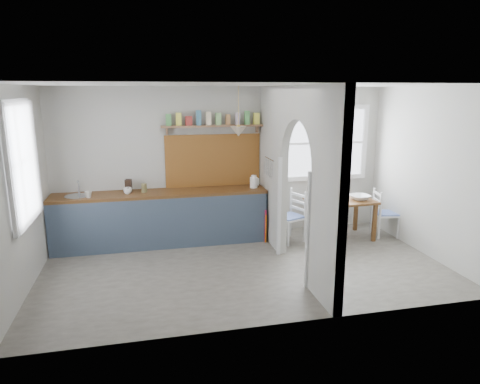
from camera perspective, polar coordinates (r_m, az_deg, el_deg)
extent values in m
cube|color=slate|center=(6.36, 0.74, -10.04)|extent=(5.80, 3.20, 0.01)
cube|color=beige|center=(5.84, 0.82, 14.10)|extent=(5.80, 3.20, 0.01)
cube|color=beige|center=(7.50, -2.08, 3.94)|extent=(5.80, 0.01, 2.60)
cube|color=beige|center=(4.47, 5.58, -2.58)|extent=(5.80, 0.01, 2.60)
cube|color=beige|center=(6.00, -27.23, 0.10)|extent=(0.01, 3.20, 2.60)
cube|color=beige|center=(7.20, 23.85, 2.42)|extent=(0.01, 3.20, 2.60)
cube|color=beige|center=(5.08, 11.69, -0.86)|extent=(0.12, 0.80, 2.60)
cube|color=beige|center=(7.09, 4.40, 3.37)|extent=(0.12, 1.20, 2.60)
cube|color=beige|center=(5.87, 8.01, 8.84)|extent=(0.12, 1.20, 1.05)
cube|color=brown|center=(7.17, -10.51, -0.18)|extent=(3.50, 0.60, 0.05)
cube|color=#414F63|center=(7.01, -10.25, -4.29)|extent=(3.50, 0.03, 0.85)
cube|color=#382418|center=(7.33, -10.38, -3.51)|extent=(3.46, 0.45, 0.85)
cylinder|color=#AFB5BE|center=(7.24, -20.84, -0.58)|extent=(0.40, 0.40, 0.02)
cube|color=brown|center=(7.43, -3.60, 4.23)|extent=(1.65, 0.03, 0.90)
cube|color=#946641|center=(7.28, -3.56, 8.79)|extent=(1.75, 0.20, 0.03)
cube|color=#449746|center=(7.19, -9.52, 9.42)|extent=(0.09, 0.09, 0.18)
cube|color=yellow|center=(7.20, -8.19, 9.48)|extent=(0.09, 0.09, 0.18)
cube|color=maroon|center=(7.22, -6.86, 9.52)|extent=(0.09, 0.09, 0.18)
cube|color=teal|center=(7.24, -5.54, 9.56)|extent=(0.09, 0.09, 0.18)
cube|color=beige|center=(7.26, -4.23, 9.60)|extent=(0.09, 0.09, 0.18)
cube|color=#6DA559|center=(7.29, -2.92, 9.63)|extent=(0.09, 0.09, 0.18)
cube|color=#A26C36|center=(7.32, -1.63, 9.66)|extent=(0.09, 0.09, 0.18)
cube|color=#B7A5BC|center=(7.35, -0.34, 9.68)|extent=(0.09, 0.09, 0.18)
cube|color=#449746|center=(7.39, 0.93, 9.70)|extent=(0.09, 0.09, 0.18)
cube|color=yellow|center=(7.43, 2.19, 9.71)|extent=(0.09, 0.09, 0.18)
cone|color=beige|center=(7.02, -0.21, 8.08)|extent=(0.26, 0.26, 0.16)
cylinder|color=#AFB5BE|center=(6.95, 3.96, 4.42)|extent=(0.02, 0.50, 0.02)
imported|color=silver|center=(7.05, -19.56, -0.32)|extent=(0.14, 0.14, 0.10)
imported|color=white|center=(7.13, -14.75, 0.17)|extent=(0.17, 0.17, 0.10)
cube|color=#382418|center=(7.24, -14.64, 0.81)|extent=(0.11, 0.15, 0.21)
cylinder|color=olive|center=(7.18, -12.66, 0.53)|extent=(0.11, 0.11, 0.15)
cube|color=#D21F4C|center=(7.28, 3.42, -4.68)|extent=(0.02, 0.03, 0.59)
cube|color=#C55806|center=(7.27, 3.46, -4.91)|extent=(0.02, 0.03, 0.48)
imported|color=white|center=(7.65, 15.68, -0.68)|extent=(0.38, 0.38, 0.08)
imported|color=#598658|center=(7.38, 12.12, -0.88)|extent=(0.13, 0.13, 0.10)
cylinder|color=#312626|center=(7.42, 10.89, -1.11)|extent=(0.19, 0.19, 0.01)
imported|color=#543D5F|center=(7.80, 13.09, 0.23)|extent=(0.26, 0.26, 0.21)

